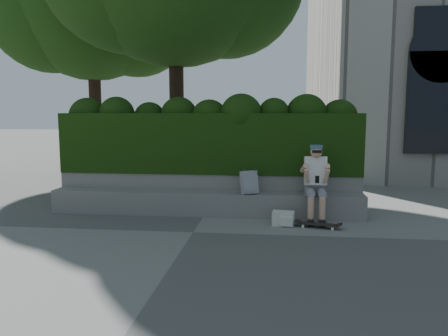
# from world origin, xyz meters

# --- Properties ---
(ground) EXTENTS (80.00, 80.00, 0.00)m
(ground) POSITION_xyz_m (0.00, 0.00, 0.00)
(ground) COLOR slate
(ground) RESTS_ON ground
(bench_ledge) EXTENTS (6.00, 0.45, 0.45)m
(bench_ledge) POSITION_xyz_m (0.00, 1.25, 0.23)
(bench_ledge) COLOR gray
(bench_ledge) RESTS_ON ground
(planter_wall) EXTENTS (6.00, 0.50, 0.75)m
(planter_wall) POSITION_xyz_m (0.00, 1.73, 0.38)
(planter_wall) COLOR gray
(planter_wall) RESTS_ON ground
(hedge) EXTENTS (6.00, 1.00, 1.20)m
(hedge) POSITION_xyz_m (0.00, 1.95, 1.35)
(hedge) COLOR black
(hedge) RESTS_ON planter_wall
(person) EXTENTS (0.40, 0.76, 1.38)m
(person) POSITION_xyz_m (2.07, 1.07, 0.75)
(person) COLOR gray
(person) RESTS_ON ground
(skateboard) EXTENTS (0.73, 0.34, 0.07)m
(skateboard) POSITION_xyz_m (2.08, 0.52, 0.06)
(skateboard) COLOR black
(skateboard) RESTS_ON ground
(backpack_plaid) EXTENTS (0.33, 0.28, 0.43)m
(backpack_plaid) POSITION_xyz_m (0.86, 1.15, 0.67)
(backpack_plaid) COLOR silver
(backpack_plaid) RESTS_ON bench_ledge
(backpack_ground) EXTENTS (0.40, 0.31, 0.24)m
(backpack_ground) POSITION_xyz_m (1.49, 0.64, 0.12)
(backpack_ground) COLOR beige
(backpack_ground) RESTS_ON ground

